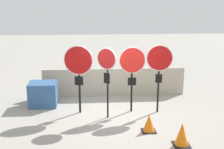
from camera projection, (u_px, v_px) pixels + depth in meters
ground_plane at (118, 115)px, 10.11m from camera, size 40.00×40.00×0.00m
fence_back at (114, 82)px, 11.92m from camera, size 5.41×0.12×1.06m
stop_sign_0 at (78, 66)px, 9.88m from camera, size 0.93×0.23×2.25m
stop_sign_1 at (107, 66)px, 9.46m from camera, size 0.56×0.39×2.25m
stop_sign_2 at (132, 65)px, 10.00m from camera, size 0.87×0.13×2.19m
stop_sign_3 at (159, 64)px, 9.93m from camera, size 0.84×0.17×2.26m
traffic_cone_0 at (149, 123)px, 8.87m from camera, size 0.40×0.40×0.52m
traffic_cone_1 at (182, 134)px, 8.06m from camera, size 0.43×0.43×0.62m
storage_crate at (43, 94)px, 10.87m from camera, size 0.95×0.78×0.84m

